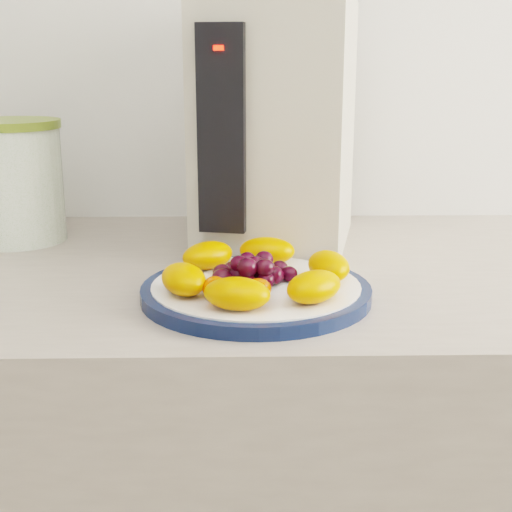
{
  "coord_description": "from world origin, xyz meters",
  "views": [
    {
      "loc": [
        0.09,
        0.3,
        1.16
      ],
      "look_at": [
        0.11,
        1.06,
        0.95
      ],
      "focal_mm": 50.0,
      "sensor_mm": 36.0,
      "label": 1
    }
  ],
  "objects": [
    {
      "name": "appliance_body",
      "position": [
        0.15,
        1.32,
        1.07
      ],
      "size": [
        0.25,
        0.31,
        0.34
      ],
      "primitive_type": "cube",
      "rotation": [
        0.0,
        0.0,
        -0.21
      ],
      "color": "beige",
      "rests_on": "counter"
    },
    {
      "name": "appliance_led",
      "position": [
        0.07,
        1.18,
        1.17
      ],
      "size": [
        0.01,
        0.01,
        0.01
      ],
      "primitive_type": "cube",
      "rotation": [
        0.0,
        0.0,
        -0.21
      ],
      "color": "#FF0C05",
      "rests_on": "appliance_panel"
    },
    {
      "name": "appliance_panel",
      "position": [
        0.07,
        1.19,
        1.08
      ],
      "size": [
        0.06,
        0.03,
        0.26
      ],
      "primitive_type": "cube",
      "rotation": [
        0.0,
        0.0,
        -0.21
      ],
      "color": "black",
      "rests_on": "appliance_body"
    },
    {
      "name": "canister",
      "position": [
        -0.24,
        1.34,
        0.98
      ],
      "size": [
        0.18,
        0.18,
        0.17
      ],
      "primitive_type": "cylinder",
      "rotation": [
        0.0,
        0.0,
        0.35
      ],
      "color": "#366B14",
      "rests_on": "counter"
    },
    {
      "name": "plate_face",
      "position": [
        0.11,
        1.06,
        0.91
      ],
      "size": [
        0.24,
        0.24,
        0.02
      ],
      "primitive_type": "cylinder",
      "color": "white",
      "rests_on": "counter"
    },
    {
      "name": "plate_rim",
      "position": [
        0.11,
        1.06,
        0.91
      ],
      "size": [
        0.26,
        0.26,
        0.01
      ],
      "primitive_type": "cylinder",
      "color": "#0C1A3D",
      "rests_on": "counter"
    },
    {
      "name": "canister_lid",
      "position": [
        -0.24,
        1.34,
        1.07
      ],
      "size": [
        0.18,
        0.18,
        0.01
      ],
      "primitive_type": "cylinder",
      "rotation": [
        0.0,
        0.0,
        0.35
      ],
      "color": "olive",
      "rests_on": "canister"
    },
    {
      "name": "fruit_plate",
      "position": [
        0.11,
        1.06,
        0.93
      ],
      "size": [
        0.22,
        0.22,
        0.04
      ],
      "color": "orange",
      "rests_on": "plate_face"
    }
  ]
}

